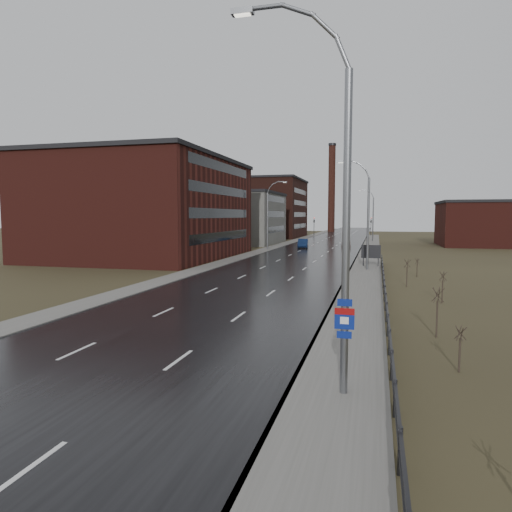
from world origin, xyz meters
The scene contains 25 objects.
ground centered at (0.00, 0.00, 0.00)m, with size 320.00×320.00×0.00m, color #2D2819.
road centered at (0.00, 60.00, 0.03)m, with size 14.00×300.00×0.06m, color black.
sidewalk_right centered at (8.60, 35.00, 0.09)m, with size 3.20×180.00×0.18m, color #595651.
curb_right centered at (7.08, 35.00, 0.09)m, with size 0.16×180.00×0.18m, color slate.
sidewalk_left centered at (-8.20, 60.00, 0.06)m, with size 2.40×260.00×0.12m, color #595651.
warehouse_near centered at (-20.99, 45.00, 6.76)m, with size 22.44×28.56×13.50m.
warehouse_mid centered at (-17.99, 78.00, 5.26)m, with size 16.32×20.40×10.50m.
warehouse_far centered at (-22.99, 108.00, 7.76)m, with size 26.52×24.48×15.50m.
building_right centered at (30.30, 82.00, 4.26)m, with size 18.36×16.32×8.50m.
smokestack centered at (-6.00, 150.00, 15.50)m, with size 2.70×2.70×30.70m.
streetlight_main centered at (8.47, 2.00, 6.06)m, with size 3.91×0.29×12.11m.
streetlight_right_mid centered at (8.50, 36.00, 5.84)m, with size 3.36×0.28×11.35m.
streetlight_left centered at (-7.70, 62.00, 5.84)m, with size 3.36×0.28×11.35m.
streetlight_right_far centered at (8.50, 90.00, 5.84)m, with size 3.36×0.28×11.35m.
guardrail centered at (10.30, 18.31, 0.71)m, with size 0.10×53.05×1.10m.
shrub_b centered at (12.71, 5.49, 0.90)m, with size 0.41×0.43×1.70m.
shrub_c centered at (12.50, 10.37, 1.26)m, with size 0.56×0.59×2.37m.
shrub_d centered at (13.91, 19.47, 1.10)m, with size 0.49×0.52×2.07m.
shrub_e centered at (12.09, 26.02, 1.17)m, with size 0.53×0.55×2.21m.
shrub_f centered at (13.38, 32.46, 0.91)m, with size 0.42×0.44×1.72m.
billboard centered at (9.10, 39.28, 1.69)m, with size 2.08×0.17×2.50m.
traffic_light_left centered at (-8.00, 120.00, 4.60)m, with size 0.58×2.73×5.30m.
traffic_light_right centered at (8.00, 120.00, 4.60)m, with size 0.58×2.73×5.30m.
car_near centered at (-2.78, 66.87, 0.80)m, with size 1.69×4.84×1.60m, color #0B1A3B.
car_far centered at (4.45, 69.78, 0.68)m, with size 1.60×3.99×1.36m, color #4F130D.
Camera 1 is at (9.70, -12.06, 5.69)m, focal length 32.00 mm.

